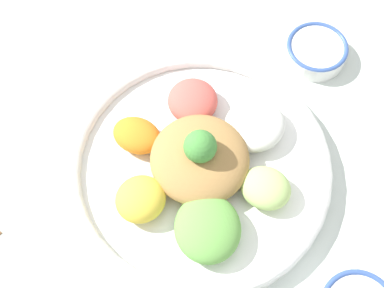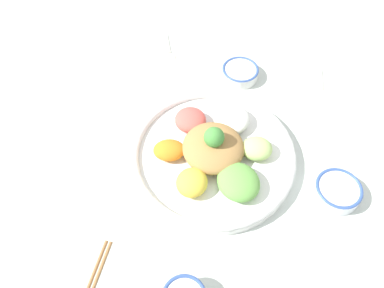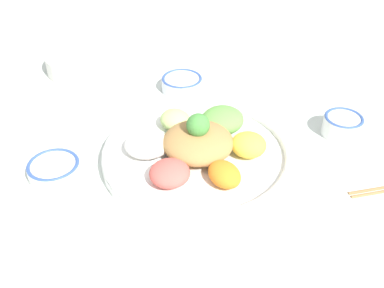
{
  "view_description": "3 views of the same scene",
  "coord_description": "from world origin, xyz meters",
  "px_view_note": "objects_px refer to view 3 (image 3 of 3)",
  "views": [
    {
      "loc": [
        -0.07,
        -0.32,
        0.74
      ],
      "look_at": [
        0.02,
        0.0,
        0.06
      ],
      "focal_mm": 50.0,
      "sensor_mm": 36.0,
      "label": 1
    },
    {
      "loc": [
        -0.33,
        -0.35,
        0.76
      ],
      "look_at": [
        0.01,
        0.03,
        0.04
      ],
      "focal_mm": 35.0,
      "sensor_mm": 36.0,
      "label": 2
    },
    {
      "loc": [
        -0.22,
        0.66,
        0.59
      ],
      "look_at": [
        0.04,
        -0.01,
        0.05
      ],
      "focal_mm": 42.0,
      "sensor_mm": 36.0,
      "label": 3
    }
  ],
  "objects_px": {
    "salad_platter": "(198,150)",
    "rice_bowl_blue": "(54,169)",
    "sauce_bowl_red": "(343,125)",
    "sauce_bowl_dark": "(182,83)",
    "serving_spoon_main": "(51,115)",
    "serving_spoon_extra": "(20,271)",
    "side_serving_bowl": "(85,60)"
  },
  "relations": [
    {
      "from": "serving_spoon_extra",
      "to": "rice_bowl_blue",
      "type": "bearing_deg",
      "value": -126.17
    },
    {
      "from": "salad_platter",
      "to": "side_serving_bowl",
      "type": "xyz_separation_m",
      "value": [
        0.43,
        -0.26,
        0.0
      ]
    },
    {
      "from": "serving_spoon_main",
      "to": "serving_spoon_extra",
      "type": "xyz_separation_m",
      "value": [
        -0.22,
        0.39,
        0.0
      ]
    },
    {
      "from": "side_serving_bowl",
      "to": "serving_spoon_main",
      "type": "distance_m",
      "value": 0.24
    },
    {
      "from": "rice_bowl_blue",
      "to": "side_serving_bowl",
      "type": "relative_size",
      "value": 0.49
    },
    {
      "from": "serving_spoon_main",
      "to": "serving_spoon_extra",
      "type": "bearing_deg",
      "value": 78.83
    },
    {
      "from": "salad_platter",
      "to": "serving_spoon_extra",
      "type": "relative_size",
      "value": 3.15
    },
    {
      "from": "rice_bowl_blue",
      "to": "side_serving_bowl",
      "type": "height_order",
      "value": "side_serving_bowl"
    },
    {
      "from": "salad_platter",
      "to": "rice_bowl_blue",
      "type": "height_order",
      "value": "salad_platter"
    },
    {
      "from": "salad_platter",
      "to": "side_serving_bowl",
      "type": "bearing_deg",
      "value": -31.48
    },
    {
      "from": "rice_bowl_blue",
      "to": "sauce_bowl_dark",
      "type": "height_order",
      "value": "sauce_bowl_dark"
    },
    {
      "from": "salad_platter",
      "to": "sauce_bowl_dark",
      "type": "distance_m",
      "value": 0.29
    },
    {
      "from": "salad_platter",
      "to": "serving_spoon_extra",
      "type": "distance_m",
      "value": 0.4
    },
    {
      "from": "salad_platter",
      "to": "sauce_bowl_dark",
      "type": "height_order",
      "value": "salad_platter"
    },
    {
      "from": "salad_platter",
      "to": "sauce_bowl_red",
      "type": "height_order",
      "value": "salad_platter"
    },
    {
      "from": "salad_platter",
      "to": "serving_spoon_main",
      "type": "xyz_separation_m",
      "value": [
        0.38,
        -0.03,
        -0.02
      ]
    },
    {
      "from": "sauce_bowl_red",
      "to": "side_serving_bowl",
      "type": "distance_m",
      "value": 0.7
    },
    {
      "from": "side_serving_bowl",
      "to": "serving_spoon_main",
      "type": "xyz_separation_m",
      "value": [
        -0.05,
        0.23,
        -0.03
      ]
    },
    {
      "from": "sauce_bowl_red",
      "to": "rice_bowl_blue",
      "type": "xyz_separation_m",
      "value": [
        0.51,
        0.35,
        -0.01
      ]
    },
    {
      "from": "sauce_bowl_red",
      "to": "serving_spoon_main",
      "type": "xyz_separation_m",
      "value": [
        0.65,
        0.17,
        -0.02
      ]
    },
    {
      "from": "serving_spoon_main",
      "to": "serving_spoon_extra",
      "type": "relative_size",
      "value": 0.85
    },
    {
      "from": "salad_platter",
      "to": "serving_spoon_main",
      "type": "distance_m",
      "value": 0.38
    },
    {
      "from": "sauce_bowl_red",
      "to": "sauce_bowl_dark",
      "type": "bearing_deg",
      "value": -7.65
    },
    {
      "from": "serving_spoon_extra",
      "to": "side_serving_bowl",
      "type": "bearing_deg",
      "value": -124.17
    },
    {
      "from": "rice_bowl_blue",
      "to": "serving_spoon_extra",
      "type": "relative_size",
      "value": 0.82
    },
    {
      "from": "salad_platter",
      "to": "serving_spoon_main",
      "type": "height_order",
      "value": "salad_platter"
    },
    {
      "from": "rice_bowl_blue",
      "to": "serving_spoon_extra",
      "type": "xyz_separation_m",
      "value": [
        -0.08,
        0.21,
        -0.02
      ]
    },
    {
      "from": "serving_spoon_extra",
      "to": "serving_spoon_main",
      "type": "bearing_deg",
      "value": -118.12
    },
    {
      "from": "sauce_bowl_red",
      "to": "serving_spoon_extra",
      "type": "relative_size",
      "value": 0.69
    },
    {
      "from": "sauce_bowl_red",
      "to": "serving_spoon_extra",
      "type": "distance_m",
      "value": 0.71
    },
    {
      "from": "rice_bowl_blue",
      "to": "sauce_bowl_dark",
      "type": "distance_m",
      "value": 0.42
    },
    {
      "from": "sauce_bowl_red",
      "to": "rice_bowl_blue",
      "type": "height_order",
      "value": "sauce_bowl_red"
    }
  ]
}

